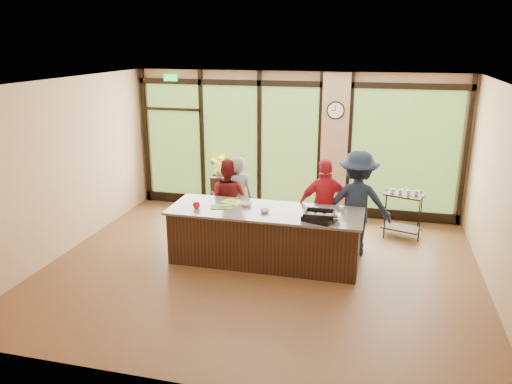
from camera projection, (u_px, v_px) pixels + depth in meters
The scene contains 25 objects.
floor at pixel (261, 269), 8.20m from camera, with size 7.00×7.00×0.00m, color brown.
ceiling at pixel (261, 83), 7.33m from camera, with size 7.00×7.00×0.00m, color white.
back_wall at pixel (294, 144), 10.55m from camera, with size 7.00×7.00×0.00m, color tan.
left_wall at pixel (64, 168), 8.58m from camera, with size 6.00×6.00×0.00m, color tan.
right_wall at pixel (505, 198), 6.95m from camera, with size 6.00×6.00×0.00m, color tan.
window_wall at pixel (301, 149), 10.50m from camera, with size 6.90×0.12×3.00m.
island_base at pixel (265, 237), 8.35m from camera, with size 3.10×1.00×0.88m, color black.
countertop at pixel (265, 211), 8.22m from camera, with size 3.20×1.10×0.04m, color #6D625A.
wall_clock at pixel (336, 110), 10.01m from camera, with size 0.36×0.04×0.36m.
cook_left at pixel (238, 199), 9.20m from camera, with size 0.58×0.38×1.60m, color gray.
cook_midleft at pixel (228, 200), 9.20m from camera, with size 0.76×0.59×1.56m, color maroon.
cook_midright at pixel (325, 206), 8.65m from camera, with size 0.98×0.41×1.68m, color #AF1A28.
cook_right at pixel (357, 203), 8.57m from camera, with size 1.18×0.68×1.83m, color #161F31.
roasting_pan at pixel (319, 218), 7.72m from camera, with size 0.46×0.36×0.08m, color black.
mixing_bowl at pixel (330, 217), 7.76m from camera, with size 0.33×0.33×0.08m, color silver.
cutting_board_left at pixel (221, 207), 8.36m from camera, with size 0.36×0.27×0.01m, color #35832F.
cutting_board_center at pixel (232, 202), 8.61m from camera, with size 0.36×0.27×0.01m, color gold.
cutting_board_right at pixel (323, 214), 8.02m from camera, with size 0.43×0.32×0.01m, color gold.
prep_bowl_near at pixel (247, 204), 8.41m from camera, with size 0.17×0.17×0.05m, color silver.
prep_bowl_mid at pixel (265, 211), 8.10m from camera, with size 0.15×0.15×0.05m, color silver.
prep_bowl_far at pixel (315, 208), 8.26m from camera, with size 0.13×0.13×0.03m, color silver.
red_ramekin at pixel (196, 206), 8.28m from camera, with size 0.12×0.12×0.10m, color red.
flower_stand at pixel (221, 192), 11.01m from camera, with size 0.38×0.38×0.75m, color black.
flower_vase at pixel (220, 170), 10.86m from camera, with size 0.26×0.26×0.27m, color olive.
bar_cart at pixel (403, 209), 9.38m from camera, with size 0.77×0.58×0.94m.
Camera 1 is at (1.75, -7.27, 3.60)m, focal length 35.00 mm.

